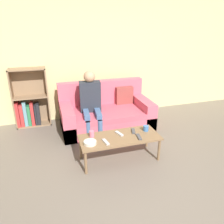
# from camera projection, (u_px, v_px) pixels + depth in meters

# --- Properties ---
(ground_plane) EXTENTS (22.00, 22.00, 0.00)m
(ground_plane) POSITION_uv_depth(u_px,v_px,m) (156.00, 197.00, 2.68)
(ground_plane) COLOR #70665B
(wall_back) EXTENTS (12.00, 0.06, 2.60)m
(wall_back) POSITION_uv_depth(u_px,v_px,m) (99.00, 57.00, 4.64)
(wall_back) COLOR beige
(wall_back) RESTS_ON ground_plane
(couch) EXTENTS (1.77, 0.96, 0.88)m
(couch) POSITION_uv_depth(u_px,v_px,m) (106.00, 114.00, 4.41)
(couch) COLOR #DB5B70
(couch) RESTS_ON ground_plane
(bookshelf) EXTENTS (0.68, 0.28, 1.18)m
(bookshelf) POSITION_uv_depth(u_px,v_px,m) (30.00, 104.00, 4.42)
(bookshelf) COLOR #8E7051
(bookshelf) RESTS_ON ground_plane
(coffee_table) EXTENTS (1.21, 0.50, 0.39)m
(coffee_table) POSITION_uv_depth(u_px,v_px,m) (120.00, 139.00, 3.30)
(coffee_table) COLOR brown
(coffee_table) RESTS_ON ground_plane
(person_adult) EXTENTS (0.41, 0.68, 1.17)m
(person_adult) POSITION_uv_depth(u_px,v_px,m) (91.00, 99.00, 4.10)
(person_adult) COLOR #476693
(person_adult) RESTS_ON ground_plane
(cup_near) EXTENTS (0.07, 0.07, 0.10)m
(cup_near) POSITION_uv_depth(u_px,v_px,m) (92.00, 134.00, 3.26)
(cup_near) COLOR pink
(cup_near) RESTS_ON coffee_table
(cup_far) EXTENTS (0.09, 0.09, 0.09)m
(cup_far) POSITION_uv_depth(u_px,v_px,m) (146.00, 128.00, 3.45)
(cup_far) COLOR #3D70B2
(cup_far) RESTS_ON coffee_table
(tv_remote_0) EXTENTS (0.10, 0.18, 0.02)m
(tv_remote_0) POSITION_uv_depth(u_px,v_px,m) (119.00, 134.00, 3.35)
(tv_remote_0) COLOR #B7B7BC
(tv_remote_0) RESTS_ON coffee_table
(tv_remote_1) EXTENTS (0.07, 0.18, 0.02)m
(tv_remote_1) POSITION_uv_depth(u_px,v_px,m) (106.00, 142.00, 3.12)
(tv_remote_1) COLOR #B7B7BC
(tv_remote_1) RESTS_ON coffee_table
(tv_remote_2) EXTENTS (0.07, 0.17, 0.02)m
(tv_remote_2) POSITION_uv_depth(u_px,v_px,m) (139.00, 137.00, 3.26)
(tv_remote_2) COLOR #47474C
(tv_remote_2) RESTS_ON coffee_table
(tv_remote_3) EXTENTS (0.10, 0.18, 0.02)m
(tv_remote_3) POSITION_uv_depth(u_px,v_px,m) (133.00, 131.00, 3.43)
(tv_remote_3) COLOR #47474C
(tv_remote_3) RESTS_ON coffee_table
(snack_bowl) EXTENTS (0.18, 0.18, 0.05)m
(snack_bowl) POSITION_uv_depth(u_px,v_px,m) (90.00, 143.00, 3.08)
(snack_bowl) COLOR beige
(snack_bowl) RESTS_ON coffee_table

